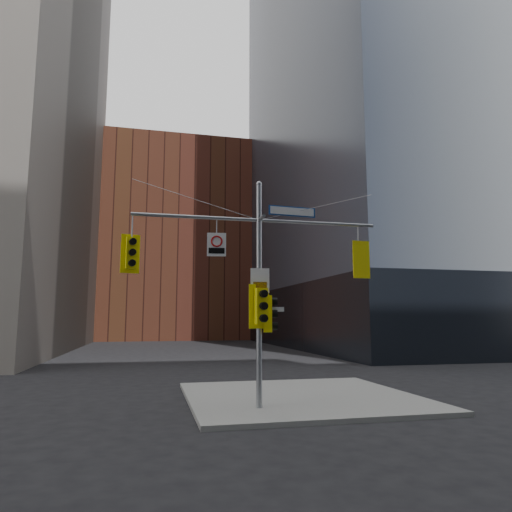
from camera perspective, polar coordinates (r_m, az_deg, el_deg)
name	(u,v)px	position (r m, az deg, el deg)	size (l,w,h in m)	color
ground	(277,428)	(12.80, 2.63, -20.70)	(160.00, 160.00, 0.00)	black
sidewalk_corner	(301,397)	(17.11, 5.59, -17.13)	(8.00, 8.00, 0.15)	gray
podium_ne	(445,317)	(54.04, 22.58, -7.08)	(36.40, 36.40, 6.00)	black
brick_midrise	(174,245)	(70.98, -10.19, 1.33)	(26.00, 20.00, 28.00)	brown
signal_assembly	(259,269)	(14.49, 0.39, -1.63)	(8.00, 0.80, 7.30)	#919499
traffic_light_west_arm	(131,253)	(14.17, -15.33, 0.36)	(0.56, 0.51, 1.19)	#FFEC0D
traffic_light_east_arm	(359,260)	(15.70, 12.74, -0.50)	(0.60, 0.48, 1.26)	#FFEC0D
traffic_light_pole_side	(269,314)	(14.48, 1.67, -7.23)	(0.49, 0.42, 1.15)	#FFEC0D
traffic_light_pole_front	(261,306)	(14.15, 0.64, -6.29)	(0.66, 0.56, 1.38)	#FFEC0D
street_sign_blade	(292,211)	(15.12, 4.55, 5.58)	(1.63, 0.18, 0.32)	navy
regulatory_sign_arm	(217,244)	(14.32, -4.95, 1.53)	(0.59, 0.12, 0.74)	silver
regulatory_sign_pole	(260,281)	(14.34, 0.50, -3.16)	(0.59, 0.11, 0.78)	silver
street_blade_ew	(273,309)	(14.53, 2.13, -6.67)	(0.74, 0.08, 0.15)	silver
street_blade_ns	(256,321)	(14.85, -0.02, -8.14)	(0.05, 0.76, 0.15)	#145926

